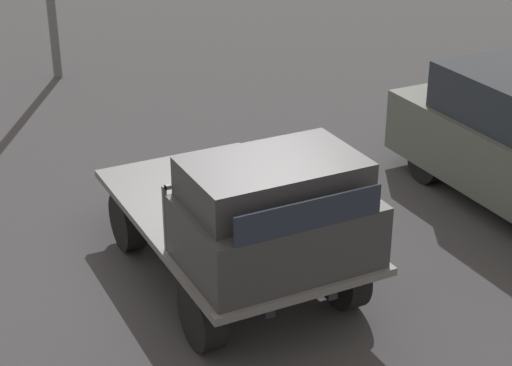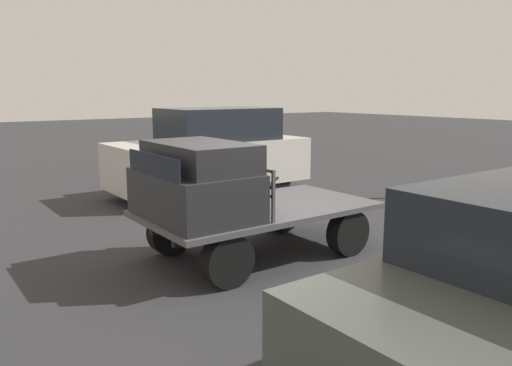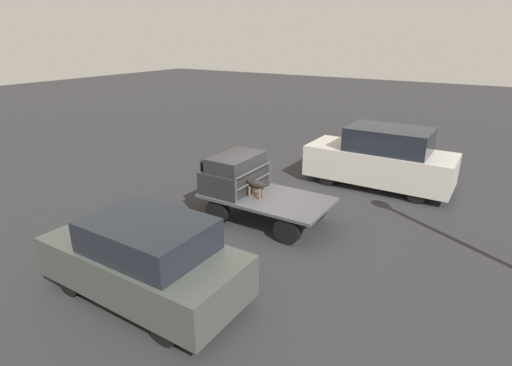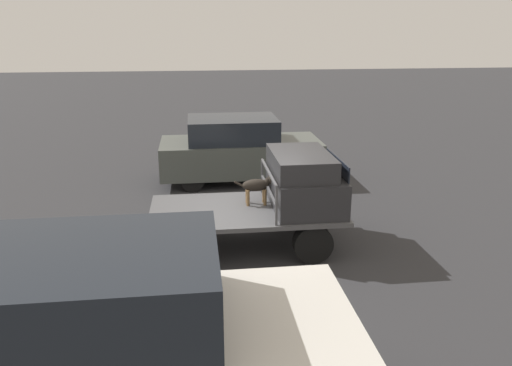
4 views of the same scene
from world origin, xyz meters
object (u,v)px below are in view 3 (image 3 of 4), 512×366
Objects in this scene: dog at (253,183)px; flatbed_truck at (267,203)px; parked_pickup_far at (381,158)px; parked_sedan at (145,259)px.

flatbed_truck is at bearing -157.70° from dog.
parked_pickup_far is (-2.19, -4.68, -0.13)m from dog.
dog is 0.19× the size of parked_pickup_far.
parked_sedan is at bearing 86.65° from flatbed_truck.
flatbed_truck is 4.86m from parked_pickup_far.
parked_sedan is (-0.07, 4.01, -0.29)m from dog.
parked_sedan is at bearing 73.29° from parked_pickup_far.
dog is 4.02m from parked_sedan.
flatbed_truck is 0.71m from dog.
parked_pickup_far reaches higher than flatbed_truck.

